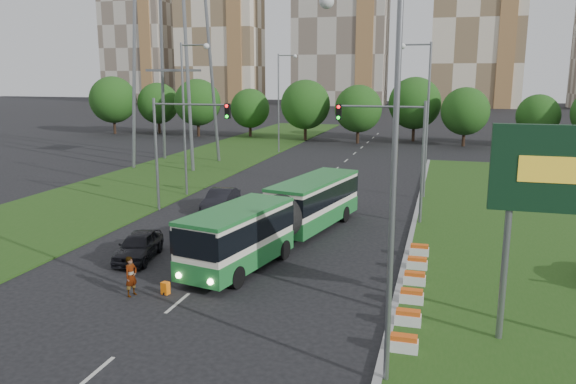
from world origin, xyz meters
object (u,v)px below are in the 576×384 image
(traffic_mast_median, at_px, (398,142))
(car_left_near, at_px, (138,246))
(articulated_bus, at_px, (281,216))
(pedestrian, at_px, (131,276))
(car_left_far, at_px, (221,200))
(traffic_mast_left, at_px, (176,137))
(shopping_trolley, at_px, (165,288))

(traffic_mast_median, height_order, car_left_near, traffic_mast_median)
(articulated_bus, bearing_deg, car_left_near, -133.42)
(traffic_mast_median, bearing_deg, articulated_bus, -131.34)
(pedestrian, bearing_deg, car_left_far, 22.01)
(car_left_far, distance_m, pedestrian, 16.00)
(articulated_bus, height_order, car_left_near, articulated_bus)
(car_left_far, bearing_deg, traffic_mast_left, -163.35)
(articulated_bus, bearing_deg, traffic_mast_left, 160.37)
(articulated_bus, height_order, pedestrian, articulated_bus)
(shopping_trolley, bearing_deg, traffic_mast_median, 70.94)
(traffic_mast_left, bearing_deg, car_left_far, 20.77)
(car_left_far, xyz_separation_m, shopping_trolley, (3.64, -15.28, -0.50))
(car_left_near, xyz_separation_m, pedestrian, (2.32, -4.56, 0.17))
(traffic_mast_left, height_order, shopping_trolley, traffic_mast_left)
(articulated_bus, bearing_deg, traffic_mast_median, 60.41)
(traffic_mast_median, distance_m, shopping_trolley, 18.29)
(traffic_mast_median, bearing_deg, car_left_near, -137.88)
(articulated_bus, distance_m, car_left_far, 9.41)
(shopping_trolley, bearing_deg, car_left_far, 114.21)
(car_left_far, bearing_deg, articulated_bus, -49.95)
(traffic_mast_left, distance_m, car_left_near, 11.55)
(pedestrian, xyz_separation_m, shopping_trolley, (1.35, 0.55, -0.63))
(car_left_far, bearing_deg, pedestrian, -85.90)
(articulated_bus, distance_m, shopping_trolley, 9.15)
(traffic_mast_median, xyz_separation_m, traffic_mast_left, (-15.16, -1.00, 0.00))
(car_left_near, relative_size, shopping_trolley, 7.68)
(articulated_bus, relative_size, shopping_trolley, 30.14)
(traffic_mast_median, xyz_separation_m, articulated_bus, (-5.87, -6.67, -3.65))
(articulated_bus, distance_m, pedestrian, 10.09)
(pedestrian, bearing_deg, traffic_mast_median, -18.82)
(traffic_mast_left, height_order, car_left_near, traffic_mast_left)
(car_left_far, height_order, pedestrian, pedestrian)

